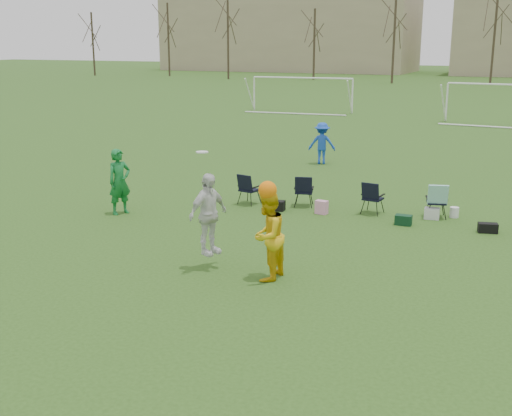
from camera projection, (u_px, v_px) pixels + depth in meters
The scene contains 8 objects.
ground at pixel (188, 304), 12.47m from camera, with size 260.00×260.00×0.00m, color #2A4D18.
fielder_green_near at pixel (120, 182), 18.76m from camera, with size 0.70×0.46×1.93m, color #136D2E.
fielder_blue at pixel (322, 143), 26.50m from camera, with size 1.11×0.64×1.71m, color blue.
center_contest at pixel (244, 226), 13.76m from camera, with size 2.21×1.16×2.65m.
sideline_setup at pixel (402, 200), 18.47m from camera, with size 9.28×1.70×1.75m.
goal_left at pixel (302, 85), 45.98m from camera, with size 7.39×0.76×2.46m.
goal_mid at pixel (509, 93), 38.72m from camera, with size 7.40×0.63×2.46m.
tree_line at pixel (495, 40), 72.87m from camera, with size 110.28×3.28×11.40m.
Camera 1 is at (5.92, -10.06, 4.96)m, focal length 45.00 mm.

